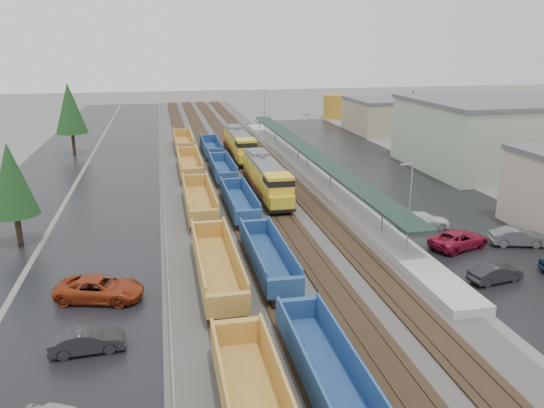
{
  "coord_description": "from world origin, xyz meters",
  "views": [
    {
      "loc": [
        -9.33,
        -16.87,
        16.92
      ],
      "look_at": [
        0.64,
        30.76,
        2.0
      ],
      "focal_mm": 35.0,
      "sensor_mm": 36.0,
      "label": 1
    }
  ],
  "objects_px": {
    "storage_tank": "(335,106)",
    "parked_car_east_e": "(518,237)",
    "well_string_yellow": "(206,228)",
    "parked_car_east_c": "(424,220)",
    "parked_car_east_b": "(459,239)",
    "well_string_blue": "(251,226)",
    "locomotive_lead": "(266,177)",
    "parked_car_east_a": "(495,273)",
    "parked_car_west_b": "(87,341)",
    "locomotive_trail": "(239,144)",
    "parked_car_west_c": "(100,289)"
  },
  "relations": [
    {
      "from": "well_string_blue",
      "to": "storage_tank",
      "type": "relative_size",
      "value": 16.42
    },
    {
      "from": "storage_tank",
      "to": "parked_car_east_e",
      "type": "height_order",
      "value": "storage_tank"
    },
    {
      "from": "parked_car_west_c",
      "to": "parked_car_west_b",
      "type": "bearing_deg",
      "value": -166.06
    },
    {
      "from": "parked_car_east_c",
      "to": "parked_car_east_a",
      "type": "bearing_deg",
      "value": -168.51
    },
    {
      "from": "locomotive_lead",
      "to": "parked_car_east_b",
      "type": "distance_m",
      "value": 23.15
    },
    {
      "from": "parked_car_east_a",
      "to": "parked_car_east_b",
      "type": "distance_m",
      "value": 6.7
    },
    {
      "from": "parked_car_east_a",
      "to": "parked_car_west_c",
      "type": "bearing_deg",
      "value": 74.06
    },
    {
      "from": "locomotive_trail",
      "to": "parked_car_east_b",
      "type": "height_order",
      "value": "locomotive_trail"
    },
    {
      "from": "locomotive_lead",
      "to": "parked_car_east_e",
      "type": "distance_m",
      "value": 26.84
    },
    {
      "from": "parked_car_east_e",
      "to": "locomotive_trail",
      "type": "bearing_deg",
      "value": 39.13
    },
    {
      "from": "parked_car_east_b",
      "to": "parked_car_east_c",
      "type": "distance_m",
      "value": 5.59
    },
    {
      "from": "well_string_blue",
      "to": "parked_car_east_b",
      "type": "bearing_deg",
      "value": -19.43
    },
    {
      "from": "locomotive_trail",
      "to": "parked_car_east_c",
      "type": "xyz_separation_m",
      "value": [
        12.59,
        -34.52,
        -1.51
      ]
    },
    {
      "from": "parked_car_west_c",
      "to": "parked_car_east_c",
      "type": "distance_m",
      "value": 30.14
    },
    {
      "from": "locomotive_lead",
      "to": "parked_car_west_c",
      "type": "relative_size",
      "value": 3.07
    },
    {
      "from": "well_string_yellow",
      "to": "parked_car_east_e",
      "type": "height_order",
      "value": "well_string_yellow"
    },
    {
      "from": "locomotive_lead",
      "to": "parked_car_east_e",
      "type": "xyz_separation_m",
      "value": [
        18.26,
        -19.62,
        -1.45
      ]
    },
    {
      "from": "parked_car_west_b",
      "to": "parked_car_east_b",
      "type": "relative_size",
      "value": 0.76
    },
    {
      "from": "parked_car_east_b",
      "to": "parked_car_east_c",
      "type": "height_order",
      "value": "parked_car_east_b"
    },
    {
      "from": "locomotive_lead",
      "to": "well_string_blue",
      "type": "height_order",
      "value": "locomotive_lead"
    },
    {
      "from": "locomotive_trail",
      "to": "parked_car_west_b",
      "type": "bearing_deg",
      "value": -107.84
    },
    {
      "from": "parked_car_west_b",
      "to": "parked_car_east_b",
      "type": "height_order",
      "value": "parked_car_east_b"
    },
    {
      "from": "parked_car_west_c",
      "to": "locomotive_trail",
      "type": "bearing_deg",
      "value": -5.65
    },
    {
      "from": "well_string_blue",
      "to": "well_string_yellow",
      "type": "bearing_deg",
      "value": 178.59
    },
    {
      "from": "well_string_yellow",
      "to": "storage_tank",
      "type": "distance_m",
      "value": 82.13
    },
    {
      "from": "parked_car_west_c",
      "to": "parked_car_east_e",
      "type": "distance_m",
      "value": 34.51
    },
    {
      "from": "storage_tank",
      "to": "parked_car_east_c",
      "type": "bearing_deg",
      "value": -101.87
    },
    {
      "from": "locomotive_trail",
      "to": "parked_car_west_c",
      "type": "relative_size",
      "value": 3.07
    },
    {
      "from": "storage_tank",
      "to": "parked_car_east_c",
      "type": "distance_m",
      "value": 75.88
    },
    {
      "from": "parked_car_east_e",
      "to": "parked_car_west_c",
      "type": "bearing_deg",
      "value": 110.15
    },
    {
      "from": "locomotive_lead",
      "to": "parked_car_east_b",
      "type": "bearing_deg",
      "value": -55.75
    },
    {
      "from": "storage_tank",
      "to": "parked_car_west_b",
      "type": "distance_m",
      "value": 100.33
    },
    {
      "from": "locomotive_lead",
      "to": "well_string_yellow",
      "type": "bearing_deg",
      "value": -121.61
    },
    {
      "from": "well_string_yellow",
      "to": "parked_car_west_b",
      "type": "distance_m",
      "value": 18.2
    },
    {
      "from": "storage_tank",
      "to": "parked_car_east_e",
      "type": "distance_m",
      "value": 80.96
    },
    {
      "from": "well_string_blue",
      "to": "parked_car_west_c",
      "type": "distance_m",
      "value": 15.49
    },
    {
      "from": "well_string_yellow",
      "to": "locomotive_trail",
      "type": "bearing_deg",
      "value": 76.76
    },
    {
      "from": "locomotive_lead",
      "to": "well_string_blue",
      "type": "bearing_deg",
      "value": -106.98
    },
    {
      "from": "locomotive_trail",
      "to": "parked_car_east_c",
      "type": "distance_m",
      "value": 36.77
    },
    {
      "from": "well_string_yellow",
      "to": "well_string_blue",
      "type": "height_order",
      "value": "well_string_yellow"
    },
    {
      "from": "well_string_yellow",
      "to": "parked_car_east_c",
      "type": "relative_size",
      "value": 20.65
    },
    {
      "from": "parked_car_west_b",
      "to": "locomotive_trail",
      "type": "bearing_deg",
      "value": -21.58
    },
    {
      "from": "parked_car_east_c",
      "to": "locomotive_trail",
      "type": "bearing_deg",
      "value": 34.19
    },
    {
      "from": "locomotive_lead",
      "to": "parked_car_west_c",
      "type": "xyz_separation_m",
      "value": [
        -16.1,
        -22.77,
        -1.39
      ]
    },
    {
      "from": "locomotive_lead",
      "to": "parked_car_west_b",
      "type": "distance_m",
      "value": 33.46
    },
    {
      "from": "locomotive_trail",
      "to": "well_string_yellow",
      "type": "height_order",
      "value": "locomotive_trail"
    },
    {
      "from": "parked_car_west_c",
      "to": "parked_car_east_e",
      "type": "relative_size",
      "value": 1.27
    },
    {
      "from": "locomotive_lead",
      "to": "parked_car_east_b",
      "type": "relative_size",
      "value": 3.28
    },
    {
      "from": "storage_tank",
      "to": "parked_car_east_c",
      "type": "relative_size",
      "value": 1.1
    },
    {
      "from": "parked_car_east_a",
      "to": "well_string_yellow",
      "type": "bearing_deg",
      "value": 47.63
    }
  ]
}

